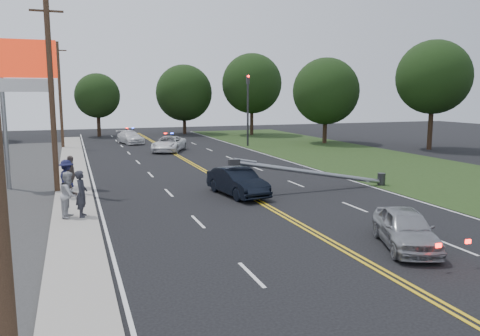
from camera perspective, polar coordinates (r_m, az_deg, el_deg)
name	(u,v)px	position (r m, az deg, el deg)	size (l,w,h in m)	color
ground	(329,241)	(16.95, 10.76, -8.74)	(120.00, 120.00, 0.00)	black
sidewalk	(74,198)	(24.39, -19.58, -3.52)	(1.80, 70.00, 0.12)	#9B958C
grass_verge	(432,174)	(32.73, 22.35, -0.70)	(12.00, 80.00, 0.01)	#1F3113
centerline_yellow	(235,188)	(25.78, -0.57, -2.46)	(0.36, 80.00, 0.00)	gold
pylon_sign	(26,78)	(27.97, -24.66, 9.97)	(3.20, 0.35, 8.00)	gray
traffic_signal	(248,104)	(46.91, 0.96, 7.83)	(0.28, 0.41, 7.05)	#2D2D30
fallen_streetlight	(321,173)	(25.53, 9.83, -0.63)	(9.36, 0.44, 1.91)	#2D2D30
utility_pole_mid	(52,95)	(25.88, -21.99, 8.25)	(1.60, 0.28, 10.00)	#382619
utility_pole_far	(60,95)	(47.87, -21.08, 8.32)	(1.60, 0.28, 10.00)	#382619
tree_6	(97,96)	(60.23, -16.99, 8.42)	(5.42, 5.42, 7.70)	black
tree_7	(184,93)	(61.99, -6.85, 9.07)	(7.29, 7.29, 8.98)	black
tree_8	(252,84)	(59.99, 1.46, 10.25)	(7.55, 7.55, 10.27)	black
tree_9	(326,91)	(50.35, 10.43, 9.19)	(6.94, 6.94, 8.93)	black
tree_13	(433,77)	(47.32, 22.51, 10.18)	(6.78, 6.78, 10.09)	black
crashed_sedan	(237,182)	(23.83, -0.31, -1.68)	(1.51, 4.33, 1.43)	black
waiting_sedan	(406,228)	(16.76, 19.53, -6.95)	(1.56, 3.88, 1.32)	gray
emergency_a	(169,144)	(42.94, -8.66, 2.93)	(2.28, 4.95, 1.38)	white
emergency_b	(130,137)	(50.64, -13.24, 3.66)	(1.85, 4.55, 1.32)	silver
bystander_a	(82,194)	(20.28, -18.75, -2.98)	(0.70, 0.46, 1.93)	#282830
bystander_b	(69,194)	(20.39, -20.11, -3.03)	(0.92, 0.72, 1.90)	#B5B5BA
bystander_c	(67,179)	(24.26, -20.37, -1.23)	(1.21, 0.69, 1.87)	#191B40
bystander_d	(71,176)	(24.67, -19.94, -0.89)	(1.18, 0.49, 2.01)	#5F524C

